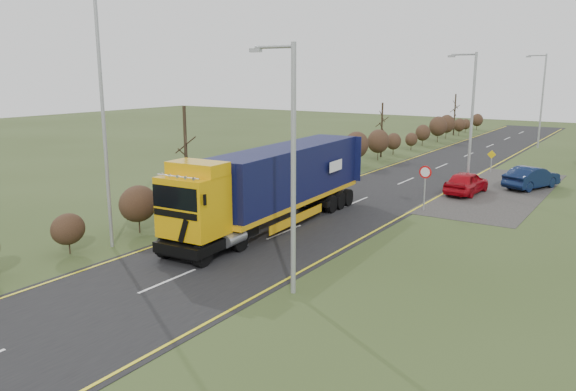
% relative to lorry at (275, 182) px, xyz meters
% --- Properties ---
extents(ground, '(160.00, 160.00, 0.00)m').
position_rel_lorry_xyz_m(ground, '(1.04, -4.70, -2.35)').
color(ground, '#32411B').
rests_on(ground, ground).
extents(road, '(8.00, 120.00, 0.02)m').
position_rel_lorry_xyz_m(road, '(1.04, 5.30, -2.34)').
color(road, black).
rests_on(road, ground).
extents(layby, '(6.00, 18.00, 0.02)m').
position_rel_lorry_xyz_m(layby, '(7.54, 15.30, -2.34)').
color(layby, '#2C2A27').
rests_on(layby, ground).
extents(lane_markings, '(7.52, 116.00, 0.01)m').
position_rel_lorry_xyz_m(lane_markings, '(1.04, 4.99, -2.32)').
color(lane_markings, yellow).
rests_on(lane_markings, road).
extents(hedgerow, '(2.24, 102.04, 6.05)m').
position_rel_lorry_xyz_m(hedgerow, '(-4.96, 3.19, -0.73)').
color(hedgerow, '#301E15').
rests_on(hedgerow, ground).
extents(lorry, '(3.23, 15.01, 4.15)m').
position_rel_lorry_xyz_m(lorry, '(0.00, 0.00, 0.00)').
color(lorry, black).
rests_on(lorry, ground).
extents(car_red_hatchback, '(2.07, 4.51, 1.50)m').
position_rel_lorry_xyz_m(car_red_hatchback, '(5.95, 13.39, -1.60)').
color(car_red_hatchback, '#A70812').
rests_on(car_red_hatchback, ground).
extents(car_blue_sedan, '(3.19, 4.88, 1.52)m').
position_rel_lorry_xyz_m(car_blue_sedan, '(9.17, 17.57, -1.59)').
color(car_blue_sedan, '#091533').
rests_on(car_blue_sedan, ground).
extents(streetlight_near, '(1.88, 0.18, 8.81)m').
position_rel_lorry_xyz_m(streetlight_near, '(5.53, -7.00, 2.49)').
color(streetlight_near, '#9D9FA2').
rests_on(streetlight_near, ground).
extents(streetlight_mid, '(1.93, 0.18, 9.09)m').
position_rel_lorry_xyz_m(streetlight_mid, '(5.52, 14.74, 2.66)').
color(streetlight_mid, '#9D9FA2').
rests_on(streetlight_mid, ground).
extents(streetlight_far, '(2.04, 0.19, 9.62)m').
position_rel_lorry_xyz_m(streetlight_far, '(5.51, 40.33, 2.97)').
color(streetlight_far, '#9D9FA2').
rests_on(streetlight_far, ground).
extents(left_pole, '(0.16, 0.16, 11.20)m').
position_rel_lorry_xyz_m(left_pole, '(-4.29, -6.96, 3.25)').
color(left_pole, '#9D9FA2').
rests_on(left_pole, ground).
extents(speed_sign, '(0.72, 0.10, 2.62)m').
position_rel_lorry_xyz_m(speed_sign, '(5.24, 7.46, -0.49)').
color(speed_sign, '#9D9FA2').
rests_on(speed_sign, ground).
extents(warning_board, '(0.68, 0.11, 1.78)m').
position_rel_lorry_xyz_m(warning_board, '(5.24, 22.57, -1.29)').
color(warning_board, '#9D9FA2').
rests_on(warning_board, ground).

